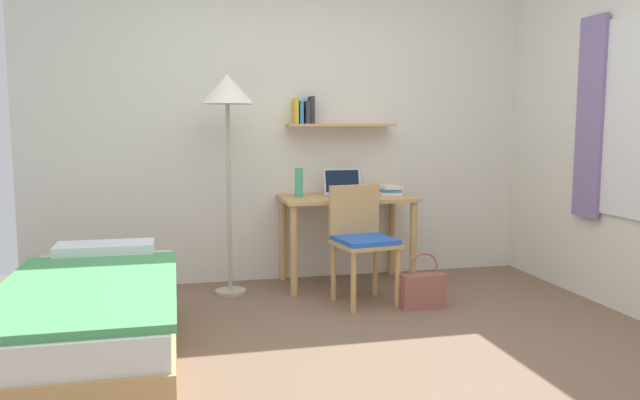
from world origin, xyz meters
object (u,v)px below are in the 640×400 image
desk (347,212)px  bed (93,322)px  handbag (423,289)px  water_bottle (299,183)px  book_stack (389,190)px  laptop (344,189)px  desk_chair (362,237)px  standing_lamp (227,101)px

desk → bed: bearing=-142.9°
bed → handbag: bearing=15.1°
water_bottle → book_stack: 0.77m
laptop → book_stack: bearing=-2.4°
desk → book_stack: book_stack is taller
desk_chair → standing_lamp: bearing=154.0°
laptop → handbag: (0.36, -0.84, -0.64)m
bed → desk: desk is taller
desk → handbag: 0.97m
desk → book_stack: 0.42m
standing_lamp → water_bottle: bearing=9.3°
book_stack → handbag: bearing=-92.1°
bed → desk_chair: (1.78, 0.84, 0.24)m
laptop → handbag: 1.12m
desk → handbag: size_ratio=2.62×
standing_lamp → book_stack: standing_lamp is taller
water_bottle → handbag: (0.74, -0.81, -0.70)m
standing_lamp → bed: bearing=-123.3°
desk → desk_chair: 0.53m
water_bottle → standing_lamp: bearing=-170.7°
standing_lamp → laptop: bearing=7.6°
desk → handbag: bearing=-66.0°
bed → standing_lamp: 1.99m
water_bottle → handbag: water_bottle is taller
laptop → book_stack: size_ratio=1.34×
bed → desk_chair: 1.98m
desk_chair → laptop: 0.65m
laptop → desk: bearing=-80.5°
standing_lamp → water_bottle: (0.56, 0.09, -0.64)m
bed → standing_lamp: (0.85, 1.29, 1.24)m
desk_chair → handbag: 0.58m
desk_chair → laptop: size_ratio=2.68×
book_stack → desk: bearing=-173.9°
laptop → desk_chair: bearing=-91.8°
standing_lamp → book_stack: bearing=4.7°
desk_chair → laptop: bearing=88.2°
laptop → water_bottle: bearing=-174.8°
desk_chair → bed: bearing=-154.6°
water_bottle → handbag: 1.30m
laptop → water_bottle: water_bottle is taller
desk → water_bottle: bearing=176.7°
water_bottle → desk_chair: bearing=-56.2°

